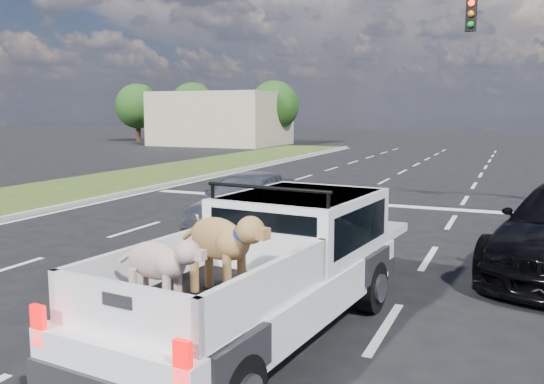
{
  "coord_description": "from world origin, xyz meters",
  "views": [
    {
      "loc": [
        3.26,
        -7.33,
        2.88
      ],
      "look_at": [
        -0.75,
        2.0,
        1.44
      ],
      "focal_mm": 38.0,
      "sensor_mm": 36.0,
      "label": 1
    }
  ],
  "objects": [
    {
      "name": "building_left",
      "position": [
        -20.0,
        36.0,
        2.2
      ],
      "size": [
        10.0,
        8.0,
        4.4
      ],
      "primitive_type": "cube",
      "color": "tan",
      "rests_on": "ground"
    },
    {
      "name": "road_markings",
      "position": [
        0.0,
        6.56,
        0.01
      ],
      "size": [
        17.75,
        60.0,
        0.01
      ],
      "color": "silver",
      "rests_on": "ground"
    },
    {
      "name": "tree_far_c",
      "position": [
        -16.0,
        38.0,
        3.29
      ],
      "size": [
        4.2,
        4.2,
        5.4
      ],
      "color": "#332114",
      "rests_on": "ground"
    },
    {
      "name": "pickup_truck",
      "position": [
        0.4,
        -0.88,
        0.91
      ],
      "size": [
        2.4,
        5.37,
        1.95
      ],
      "rotation": [
        0.0,
        0.0,
        -0.1
      ],
      "color": "black",
      "rests_on": "ground"
    },
    {
      "name": "tree_far_a",
      "position": [
        -30.0,
        38.0,
        3.29
      ],
      "size": [
        4.2,
        4.2,
        5.4
      ],
      "color": "#332114",
      "rests_on": "ground"
    },
    {
      "name": "ground",
      "position": [
        0.0,
        0.0,
        0.0
      ],
      "size": [
        160.0,
        160.0,
        0.0
      ],
      "primitive_type": "plane",
      "color": "black",
      "rests_on": "ground"
    },
    {
      "name": "silver_sedan",
      "position": [
        -2.79,
        5.14,
        0.73
      ],
      "size": [
        1.98,
        4.36,
        1.45
      ],
      "primitive_type": "imported",
      "rotation": [
        0.0,
        0.0,
        0.06
      ],
      "color": "#ACAFB3",
      "rests_on": "ground"
    },
    {
      "name": "curb_left",
      "position": [
        -9.05,
        6.0,
        0.07
      ],
      "size": [
        0.15,
        60.0,
        0.14
      ],
      "primitive_type": "cube",
      "color": "#A69F98",
      "rests_on": "ground"
    },
    {
      "name": "tree_far_b",
      "position": [
        -24.0,
        38.0,
        3.29
      ],
      "size": [
        4.2,
        4.2,
        5.4
      ],
      "color": "#332114",
      "rests_on": "ground"
    },
    {
      "name": "grass_median_left",
      "position": [
        -11.5,
        6.0,
        0.05
      ],
      "size": [
        5.0,
        60.0,
        0.1
      ],
      "primitive_type": "cube",
      "color": "#2B4515",
      "rests_on": "ground"
    }
  ]
}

